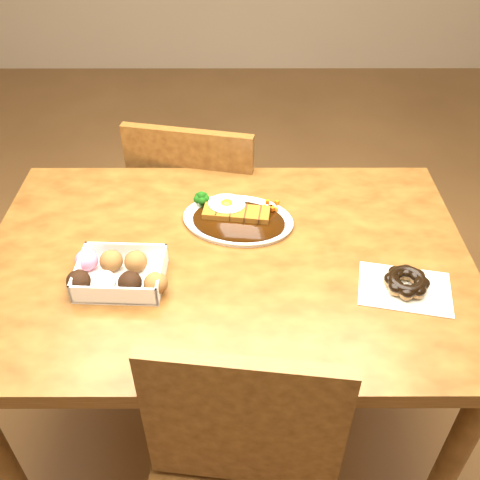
{
  "coord_description": "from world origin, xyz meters",
  "views": [
    {
      "loc": [
        0.03,
        -0.98,
        1.62
      ],
      "look_at": [
        0.03,
        -0.01,
        0.81
      ],
      "focal_mm": 40.0,
      "sensor_mm": 36.0,
      "label": 1
    }
  ],
  "objects_px": {
    "chair_far": "(203,212)",
    "katsu_curry_plate": "(236,217)",
    "table": "(227,284)",
    "donut_box": "(118,273)",
    "pon_de_ring": "(406,283)"
  },
  "relations": [
    {
      "from": "chair_far",
      "to": "pon_de_ring",
      "type": "bearing_deg",
      "value": 139.37
    },
    {
      "from": "katsu_curry_plate",
      "to": "donut_box",
      "type": "height_order",
      "value": "katsu_curry_plate"
    },
    {
      "from": "table",
      "to": "katsu_curry_plate",
      "type": "bearing_deg",
      "value": 80.59
    },
    {
      "from": "table",
      "to": "katsu_curry_plate",
      "type": "distance_m",
      "value": 0.18
    },
    {
      "from": "chair_far",
      "to": "pon_de_ring",
      "type": "height_order",
      "value": "chair_far"
    },
    {
      "from": "chair_far",
      "to": "pon_de_ring",
      "type": "distance_m",
      "value": 0.88
    },
    {
      "from": "table",
      "to": "donut_box",
      "type": "relative_size",
      "value": 5.24
    },
    {
      "from": "donut_box",
      "to": "pon_de_ring",
      "type": "bearing_deg",
      "value": -2.22
    },
    {
      "from": "chair_far",
      "to": "katsu_curry_plate",
      "type": "relative_size",
      "value": 2.7
    },
    {
      "from": "katsu_curry_plate",
      "to": "pon_de_ring",
      "type": "xyz_separation_m",
      "value": [
        0.39,
        -0.25,
        0.01
      ]
    },
    {
      "from": "katsu_curry_plate",
      "to": "pon_de_ring",
      "type": "bearing_deg",
      "value": -33.26
    },
    {
      "from": "table",
      "to": "katsu_curry_plate",
      "type": "xyz_separation_m",
      "value": [
        0.02,
        0.14,
        0.11
      ]
    },
    {
      "from": "donut_box",
      "to": "pon_de_ring",
      "type": "xyz_separation_m",
      "value": [
        0.66,
        -0.03,
        -0.01
      ]
    },
    {
      "from": "chair_far",
      "to": "katsu_curry_plate",
      "type": "distance_m",
      "value": 0.51
    },
    {
      "from": "pon_de_ring",
      "to": "table",
      "type": "bearing_deg",
      "value": 164.14
    }
  ]
}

